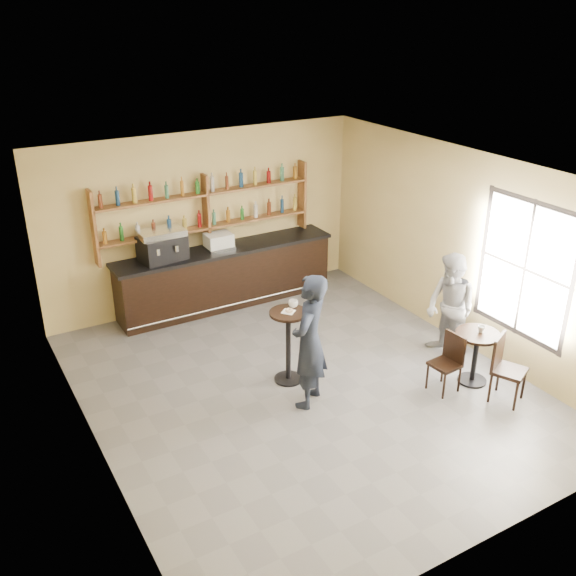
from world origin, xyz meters
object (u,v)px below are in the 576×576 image
man_main (309,341)px  chair_south (509,370)px  cafe_table (475,357)px  patron_second (450,308)px  chair_west (445,364)px  bar_counter (226,276)px  pedestal_table (288,347)px  espresso_machine (162,245)px  pastry_case (219,241)px

man_main → chair_south: (2.47, -1.38, -0.49)m
man_main → cafe_table: size_ratio=2.39×
man_main → patron_second: size_ratio=1.12×
man_main → chair_west: bearing=119.9°
bar_counter → pedestal_table: size_ratio=3.62×
cafe_table → chair_west: size_ratio=0.93×
cafe_table → patron_second: patron_second is taller
man_main → patron_second: 2.56m
espresso_machine → cafe_table: espresso_machine is taller
bar_counter → espresso_machine: 1.44m
chair_west → man_main: bearing=-116.3°
patron_second → chair_west: bearing=-42.3°
man_main → patron_second: (2.56, -0.03, -0.11)m
espresso_machine → man_main: man_main is taller
cafe_table → espresso_machine: bearing=126.8°
pastry_case → chair_south: (2.21, -4.89, -0.77)m
pedestal_table → cafe_table: (2.37, -1.42, -0.16)m
pedestal_table → chair_south: size_ratio=1.16×
chair_south → man_main: bearing=125.5°
bar_counter → chair_west: bearing=-70.6°
patron_second → espresso_machine: bearing=-133.9°
man_main → chair_south: 2.87m
bar_counter → pedestal_table: (-0.33, -2.87, 0.01)m
pedestal_table → pastry_case: bearing=85.8°
pedestal_table → chair_west: (1.82, -1.37, -0.13)m
man_main → chair_west: (1.87, -0.73, -0.54)m
bar_counter → pedestal_table: pedestal_table is taller
man_main → chair_west: size_ratio=2.23×
cafe_table → pedestal_table: bearing=149.1°
pastry_case → patron_second: patron_second is taller
pastry_case → chair_south: bearing=-62.9°
pastry_case → man_main: man_main is taller
chair_south → espresso_machine: bearing=98.3°
espresso_machine → chair_west: 5.10m
bar_counter → pedestal_table: 2.89m
pastry_case → espresso_machine: bearing=-177.2°
chair_south → patron_second: patron_second is taller
bar_counter → pastry_case: bearing=180.0°
pastry_case → chair_west: (1.61, -4.24, -0.83)m
bar_counter → patron_second: 4.19m
chair_south → patron_second: (0.09, 1.34, 0.38)m
pedestal_table → espresso_machine: bearing=106.3°
pedestal_table → patron_second: (2.52, -0.68, 0.30)m
bar_counter → pastry_case: 0.72m
pastry_case → chair_south: 5.43m
pastry_case → chair_west: pastry_case is taller
pedestal_table → chair_south: 3.16m
chair_west → chair_south: bearing=37.6°
pedestal_table → man_main: size_ratio=0.58×
espresso_machine → cafe_table: size_ratio=0.94×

